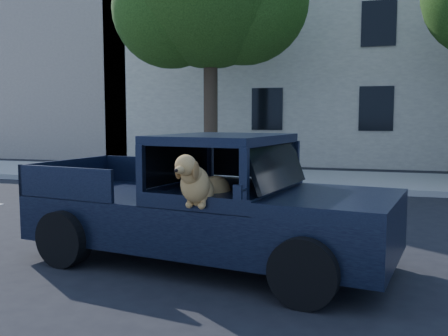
% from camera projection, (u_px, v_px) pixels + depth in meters
% --- Properties ---
extents(ground, '(120.00, 120.00, 0.00)m').
position_uv_depth(ground, '(283.00, 286.00, 5.60)').
color(ground, black).
rests_on(ground, ground).
extents(far_sidewalk, '(60.00, 4.00, 0.15)m').
position_uv_depth(far_sidewalk, '(338.00, 180.00, 14.36)').
color(far_sidewalk, gray).
rests_on(far_sidewalk, ground).
extents(lane_stripes, '(21.60, 0.14, 0.01)m').
position_uv_depth(lane_stripes, '(438.00, 231.00, 8.27)').
color(lane_stripes, silver).
rests_on(lane_stripes, ground).
extents(building_main, '(26.00, 6.00, 9.00)m').
position_uv_depth(building_main, '(430.00, 52.00, 20.01)').
color(building_main, beige).
rests_on(building_main, ground).
extents(building_left, '(12.00, 6.00, 8.00)m').
position_uv_depth(building_left, '(47.00, 75.00, 25.20)').
color(building_left, tan).
rests_on(building_left, ground).
extents(pickup_truck, '(4.91, 2.75, 1.67)m').
position_uv_depth(pickup_truck, '(201.00, 220.00, 6.44)').
color(pickup_truck, black).
rests_on(pickup_truck, ground).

